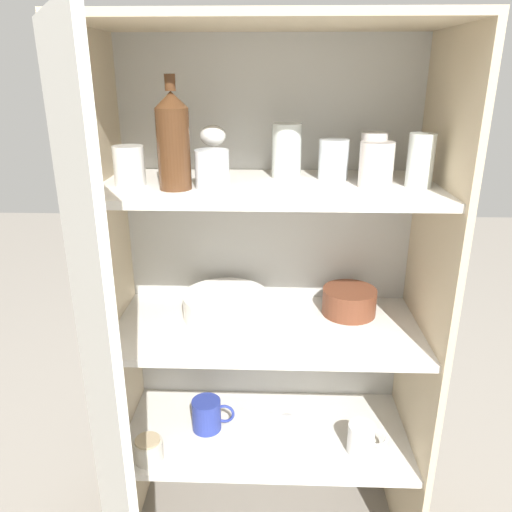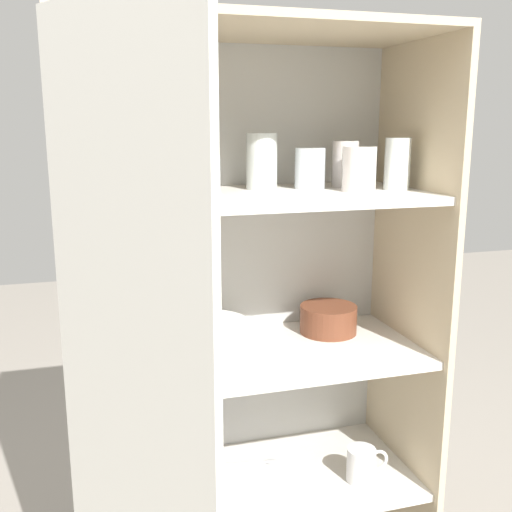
{
  "view_description": "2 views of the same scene",
  "coord_description": "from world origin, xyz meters",
  "px_view_note": "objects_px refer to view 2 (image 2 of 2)",
  "views": [
    {
      "loc": [
        0.01,
        -1.06,
        1.42
      ],
      "look_at": [
        -0.03,
        0.18,
        0.96
      ],
      "focal_mm": 35.0,
      "sensor_mm": 36.0,
      "label": 1
    },
    {
      "loc": [
        -0.4,
        -1.18,
        1.32
      ],
      "look_at": [
        0.01,
        0.22,
        0.99
      ],
      "focal_mm": 42.0,
      "sensor_mm": 36.0,
      "label": 2
    }
  ],
  "objects_px": {
    "wine_bottle": "(162,147)",
    "mixing_bowl_large": "(328,318)",
    "plate_stack_white": "(203,337)",
    "coffee_mug_primary": "(186,473)"
  },
  "relations": [
    {
      "from": "wine_bottle",
      "to": "plate_stack_white",
      "type": "height_order",
      "value": "wine_bottle"
    },
    {
      "from": "wine_bottle",
      "to": "mixing_bowl_large",
      "type": "bearing_deg",
      "value": 17.89
    },
    {
      "from": "plate_stack_white",
      "to": "mixing_bowl_large",
      "type": "distance_m",
      "value": 0.36
    },
    {
      "from": "plate_stack_white",
      "to": "coffee_mug_primary",
      "type": "relative_size",
      "value": 1.88
    },
    {
      "from": "wine_bottle",
      "to": "plate_stack_white",
      "type": "bearing_deg",
      "value": 48.01
    },
    {
      "from": "mixing_bowl_large",
      "to": "wine_bottle",
      "type": "bearing_deg",
      "value": -162.11
    },
    {
      "from": "wine_bottle",
      "to": "mixing_bowl_large",
      "type": "distance_m",
      "value": 0.68
    },
    {
      "from": "mixing_bowl_large",
      "to": "coffee_mug_primary",
      "type": "xyz_separation_m",
      "value": [
        -0.42,
        -0.08,
        -0.36
      ]
    },
    {
      "from": "plate_stack_white",
      "to": "coffee_mug_primary",
      "type": "height_order",
      "value": "plate_stack_white"
    },
    {
      "from": "wine_bottle",
      "to": "plate_stack_white",
      "type": "relative_size",
      "value": 1.07
    }
  ]
}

